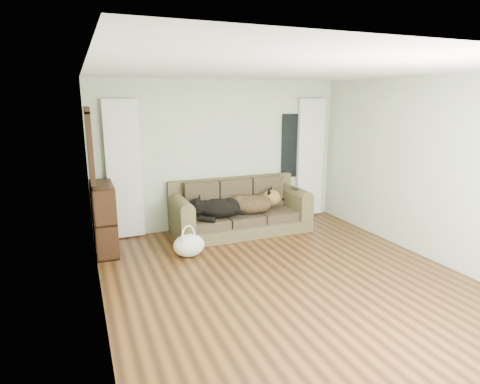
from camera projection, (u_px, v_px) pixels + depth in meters
name	position (u px, v px, depth m)	size (l,w,h in m)	color
floor	(287.00, 279.00, 5.19)	(5.00, 5.00, 0.00)	black
ceiling	(293.00, 70.00, 4.59)	(5.00, 5.00, 0.00)	white
wall_back	(221.00, 155.00, 7.14)	(4.50, 0.04, 2.60)	#B5BEA9
wall_left	(95.00, 198.00, 4.06)	(0.04, 5.00, 2.60)	#B5BEA9
wall_right	(428.00, 169.00, 5.72)	(0.04, 5.00, 2.60)	#B5BEA9
curtain_left	(124.00, 170.00, 6.48)	(0.55, 0.08, 2.25)	white
curtain_right	(310.00, 158.00, 7.77)	(0.55, 0.08, 2.25)	white
window_pane	(293.00, 146.00, 7.63)	(0.50, 0.03, 1.20)	black
door_casing	(93.00, 183.00, 5.98)	(0.07, 0.60, 2.10)	black
sofa	(241.00, 207.00, 6.92)	(2.35, 1.01, 0.96)	brown
dog_black_lab	(216.00, 210.00, 6.65)	(0.74, 0.51, 0.31)	black
dog_shepherd	(253.00, 204.00, 6.94)	(0.77, 0.55, 0.34)	black
tv_remote	(295.00, 188.00, 7.08)	(0.05, 0.18, 0.02)	black
tote_bag	(189.00, 246.00, 5.90)	(0.47, 0.36, 0.34)	beige
bookshelf	(104.00, 220.00, 6.01)	(0.32, 0.84, 1.05)	black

